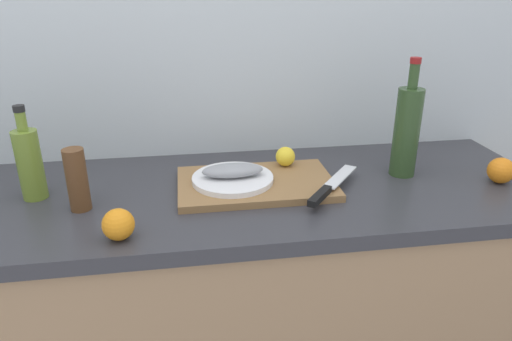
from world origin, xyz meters
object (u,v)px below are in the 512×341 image
(cutting_board, at_px, (256,184))
(orange_0, at_px, (501,170))
(fish_fillet, at_px, (233,170))
(white_plate, at_px, (233,179))
(pepper_mill, at_px, (77,180))
(wine_bottle, at_px, (407,130))
(lemon_0, at_px, (285,156))
(olive_oil_bottle, at_px, (30,162))
(chef_knife, at_px, (328,189))

(cutting_board, distance_m, orange_0, 0.70)
(fish_fillet, bearing_deg, orange_0, -6.04)
(white_plate, xyz_separation_m, pepper_mill, (-0.40, -0.07, 0.05))
(wine_bottle, xyz_separation_m, orange_0, (0.25, -0.10, -0.10))
(lemon_0, bearing_deg, pepper_mill, -164.02)
(wine_bottle, bearing_deg, cutting_board, -176.74)
(fish_fillet, height_order, olive_oil_bottle, olive_oil_bottle)
(cutting_board, relative_size, fish_fillet, 2.56)
(orange_0, bearing_deg, wine_bottle, 157.77)
(chef_knife, relative_size, pepper_mill, 1.51)
(chef_knife, height_order, orange_0, orange_0)
(white_plate, height_order, fish_fillet, fish_fillet)
(fish_fillet, xyz_separation_m, wine_bottle, (0.51, 0.02, 0.08))
(wine_bottle, distance_m, orange_0, 0.29)
(orange_0, xyz_separation_m, pepper_mill, (-1.15, 0.01, 0.04))
(white_plate, bearing_deg, wine_bottle, 2.43)
(cutting_board, xyz_separation_m, white_plate, (-0.06, 0.00, 0.02))
(orange_0, distance_m, pepper_mill, 1.16)
(orange_0, bearing_deg, fish_fillet, 173.96)
(wine_bottle, distance_m, pepper_mill, 0.91)
(white_plate, height_order, lemon_0, lemon_0)
(fish_fillet, bearing_deg, lemon_0, 28.85)
(olive_oil_bottle, xyz_separation_m, wine_bottle, (1.04, 0.00, 0.04))
(chef_knife, bearing_deg, olive_oil_bottle, 119.58)
(orange_0, bearing_deg, olive_oil_bottle, 175.50)
(wine_bottle, relative_size, pepper_mill, 2.13)
(lemon_0, distance_m, wine_bottle, 0.36)
(olive_oil_bottle, distance_m, wine_bottle, 1.04)
(fish_fillet, height_order, orange_0, orange_0)
(cutting_board, bearing_deg, orange_0, -6.29)
(chef_knife, bearing_deg, lemon_0, 58.78)
(fish_fillet, bearing_deg, chef_knife, -23.72)
(white_plate, height_order, orange_0, orange_0)
(cutting_board, bearing_deg, lemon_0, 42.92)
(wine_bottle, bearing_deg, orange_0, -22.23)
(chef_knife, bearing_deg, pepper_mill, 125.57)
(fish_fillet, distance_m, wine_bottle, 0.52)
(white_plate, distance_m, lemon_0, 0.19)
(olive_oil_bottle, height_order, orange_0, olive_oil_bottle)
(lemon_0, xyz_separation_m, orange_0, (0.59, -0.17, -0.01))
(fish_fillet, xyz_separation_m, orange_0, (0.76, -0.08, -0.02))
(white_plate, relative_size, lemon_0, 3.87)
(olive_oil_bottle, bearing_deg, pepper_mill, -33.94)
(wine_bottle, bearing_deg, fish_fillet, -177.57)
(olive_oil_bottle, distance_m, pepper_mill, 0.16)
(fish_fillet, height_order, pepper_mill, pepper_mill)
(fish_fillet, relative_size, pepper_mill, 1.05)
(cutting_board, distance_m, chef_knife, 0.20)
(lemon_0, relative_size, olive_oil_bottle, 0.23)
(lemon_0, distance_m, orange_0, 0.62)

